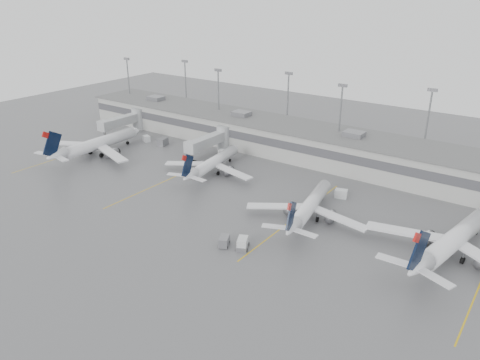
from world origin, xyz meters
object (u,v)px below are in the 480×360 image
Objects in this scene: jet_far_right at (453,240)px; baggage_tug at (243,244)px; jet_far_left at (96,144)px; jet_mid_left at (212,163)px; jet_mid_right at (309,206)px.

jet_far_right is 36.20m from baggage_tug.
jet_far_left is at bearing -168.81° from jet_far_right.
jet_mid_left is at bearing -176.20° from jet_far_right.
jet_far_left is 63.91m from baggage_tug.
jet_mid_left is 58.45m from jet_far_right.
jet_far_left is 1.00× the size of jet_far_right.
jet_mid_right is at bearing -23.30° from jet_mid_left.
jet_far_left is 35.35m from jet_mid_left.
jet_far_left reaches higher than baggage_tug.
jet_far_right is (26.76, 1.40, 0.52)m from jet_mid_right.
jet_mid_left is at bearing 11.02° from jet_far_left.
jet_far_right is at bearing -15.35° from jet_mid_left.
jet_mid_right is 17.74m from baggage_tug.
jet_far_right is (58.06, -6.71, 0.60)m from jet_mid_left.
jet_mid_left is 7.43× the size of baggage_tug.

